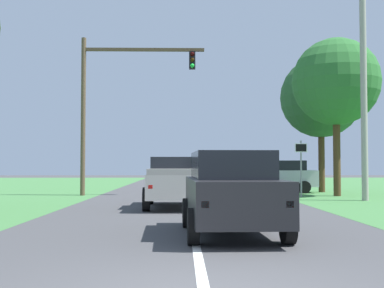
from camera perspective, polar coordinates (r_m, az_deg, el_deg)
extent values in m
plane|color=#424244|center=(16.55, -0.19, -7.77)|extent=(120.00, 120.00, 0.00)
cube|color=black|center=(11.23, 4.50, -6.20)|extent=(2.00, 4.55, 0.88)
cube|color=black|center=(11.43, 4.34, -2.41)|extent=(1.72, 2.83, 0.60)
cube|color=red|center=(8.95, 1.51, -6.89)|extent=(0.14, 0.06, 0.12)
cube|color=red|center=(9.19, 11.05, -6.73)|extent=(0.14, 0.06, 0.12)
cylinder|color=black|center=(12.57, -0.55, -7.82)|extent=(0.25, 0.73, 0.72)
cylinder|color=black|center=(12.78, 7.84, -7.71)|extent=(0.25, 0.73, 0.72)
cylinder|color=black|center=(9.81, 0.14, -9.35)|extent=(0.25, 0.73, 0.72)
cylinder|color=black|center=(10.08, 10.85, -9.12)|extent=(0.25, 0.73, 0.72)
cube|color=#B7B2A8|center=(18.46, -1.88, -4.69)|extent=(2.07, 4.92, 0.82)
cube|color=black|center=(18.20, -1.88, -2.47)|extent=(1.78, 1.89, 0.61)
cube|color=#9C978F|center=(16.93, -1.85, -3.16)|extent=(1.92, 1.89, 0.20)
cube|color=red|center=(16.06, -4.74, -4.88)|extent=(0.14, 0.06, 0.12)
cube|color=red|center=(16.08, 1.07, -4.88)|extent=(0.14, 0.06, 0.12)
cylinder|color=black|center=(20.01, -4.76, -5.68)|extent=(0.25, 0.80, 0.80)
cylinder|color=black|center=(20.02, 0.94, -5.69)|extent=(0.25, 0.80, 0.80)
cylinder|color=black|center=(16.99, -5.22, -6.26)|extent=(0.25, 0.80, 0.80)
cylinder|color=black|center=(17.01, 1.50, -6.27)|extent=(0.25, 0.80, 0.80)
cylinder|color=brown|center=(26.27, -12.26, 3.11)|extent=(0.24, 0.24, 8.09)
cube|color=#4C3D2B|center=(26.40, -5.46, 10.62)|extent=(6.20, 0.16, 0.16)
cube|color=black|center=(26.22, 0.02, 9.47)|extent=(0.32, 0.28, 0.90)
sphere|color=black|center=(26.13, 0.03, 10.18)|extent=(0.22, 0.22, 0.22)
sphere|color=black|center=(26.07, 0.03, 9.54)|extent=(0.22, 0.22, 0.22)
sphere|color=#1ED83F|center=(26.01, 0.03, 8.89)|extent=(0.22, 0.22, 0.22)
cylinder|color=gray|center=(24.94, 12.29, -2.76)|extent=(0.08, 0.08, 2.74)
cube|color=white|center=(24.93, 12.28, -0.42)|extent=(0.60, 0.03, 0.44)
cube|color=black|center=(24.91, 12.29, -0.42)|extent=(0.52, 0.01, 0.36)
cylinder|color=#4C351E|center=(29.64, 14.51, -1.73)|extent=(0.36, 0.36, 3.71)
sphere|color=#29582D|center=(29.90, 14.43, 5.18)|extent=(4.65, 4.65, 4.65)
cube|color=silver|center=(28.74, 9.70, -3.87)|extent=(4.26, 1.96, 0.91)
cube|color=black|center=(28.76, 10.10, -2.41)|extent=(2.57, 1.70, 0.55)
cube|color=red|center=(29.23, 5.42, -3.78)|extent=(0.06, 0.14, 0.12)
cube|color=red|center=(27.71, 5.71, -3.85)|extent=(0.06, 0.14, 0.12)
cylinder|color=black|center=(29.91, 11.89, -4.67)|extent=(0.69, 0.24, 0.68)
cylinder|color=black|center=(28.09, 12.66, -4.81)|extent=(0.69, 0.24, 0.68)
cylinder|color=black|center=(29.49, 6.89, -4.73)|extent=(0.69, 0.24, 0.68)
cylinder|color=black|center=(27.64, 7.34, -4.89)|extent=(0.69, 0.24, 0.68)
cylinder|color=#9E998E|center=(23.35, 18.92, 6.07)|extent=(0.28, 0.28, 9.87)
cylinder|color=#4C351E|center=(26.08, 16.13, -1.22)|extent=(0.36, 0.36, 4.09)
sphere|color=#2B692D|center=(26.41, 16.03, 6.82)|extent=(4.39, 4.39, 4.39)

